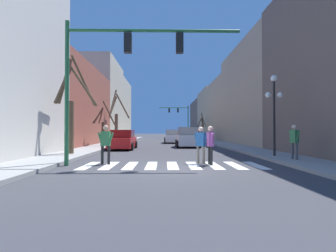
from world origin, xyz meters
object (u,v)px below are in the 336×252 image
(car_driving_away_lane, at_px, (192,136))
(car_parked_right_far, at_px, (172,137))
(pedestrian_crossing_street, at_px, (201,142))
(traffic_signal_near, at_px, (119,60))
(street_tree_right_mid, at_px, (71,108))
(traffic_signal_far, at_px, (180,115))
(pedestrian_on_right_sidewalk, at_px, (210,142))
(car_parked_left_near, at_px, (187,138))
(street_tree_right_near, at_px, (103,126))
(car_parked_left_mid, at_px, (123,140))
(street_lamp_right_corner, at_px, (274,99))
(pedestrian_waiting_at_curb, at_px, (106,141))
(street_tree_left_near, at_px, (202,127))
(street_tree_left_far, at_px, (116,118))
(pedestrian_near_right_corner, at_px, (294,139))

(car_driving_away_lane, bearing_deg, car_parked_right_far, 146.75)
(pedestrian_crossing_street, bearing_deg, car_parked_right_far, -51.25)
(traffic_signal_near, height_order, street_tree_right_mid, traffic_signal_near)
(traffic_signal_far, distance_m, pedestrian_crossing_street, 40.20)
(pedestrian_on_right_sidewalk, bearing_deg, traffic_signal_far, -7.98)
(car_parked_left_near, relative_size, street_tree_right_near, 1.03)
(traffic_signal_far, height_order, pedestrian_crossing_street, traffic_signal_far)
(car_parked_left_near, distance_m, car_parked_left_mid, 6.06)
(traffic_signal_near, bearing_deg, street_lamp_right_corner, 18.78)
(traffic_signal_far, relative_size, car_parked_left_near, 1.55)
(street_lamp_right_corner, xyz_separation_m, car_parked_left_mid, (-9.21, 7.18, -2.49))
(pedestrian_waiting_at_curb, distance_m, street_tree_left_near, 34.40)
(pedestrian_on_right_sidewalk, bearing_deg, street_tree_left_near, -13.95)
(traffic_signal_far, height_order, street_tree_right_mid, traffic_signal_far)
(street_lamp_right_corner, distance_m, street_tree_right_near, 15.10)
(car_parked_left_mid, bearing_deg, traffic_signal_far, -12.04)
(pedestrian_crossing_street, distance_m, street_tree_right_mid, 8.34)
(car_parked_right_far, relative_size, car_parked_left_near, 1.10)
(car_driving_away_lane, distance_m, pedestrian_crossing_street, 24.34)
(street_tree_left_near, bearing_deg, traffic_signal_far, 114.99)
(traffic_signal_far, relative_size, street_tree_left_near, 1.45)
(street_lamp_right_corner, bearing_deg, pedestrian_on_right_sidewalk, -147.33)
(car_driving_away_lane, bearing_deg, street_tree_right_near, 142.64)
(pedestrian_crossing_street, bearing_deg, street_tree_left_near, -61.50)
(car_driving_away_lane, relative_size, street_tree_left_far, 0.68)
(pedestrian_waiting_at_curb, bearing_deg, car_driving_away_lane, -97.80)
(car_driving_away_lane, height_order, street_tree_right_near, street_tree_right_near)
(car_parked_left_near, relative_size, car_parked_left_mid, 0.92)
(car_parked_right_far, bearing_deg, car_driving_away_lane, -33.25)
(car_parked_left_mid, height_order, pedestrian_waiting_at_curb, pedestrian_waiting_at_curb)
(car_parked_left_mid, bearing_deg, car_driving_away_lane, -25.81)
(car_parked_right_far, xyz_separation_m, pedestrian_waiting_at_curb, (-3.65, -19.98, 0.28))
(pedestrian_waiting_at_curb, xyz_separation_m, street_tree_left_far, (-3.06, 19.69, 1.92))
(traffic_signal_far, relative_size, pedestrian_crossing_street, 3.85)
(street_lamp_right_corner, relative_size, pedestrian_waiting_at_curb, 2.50)
(car_driving_away_lane, height_order, street_tree_right_mid, street_tree_right_mid)
(street_lamp_right_corner, height_order, car_parked_left_mid, street_lamp_right_corner)
(car_parked_left_near, height_order, car_parked_left_mid, car_parked_left_near)
(car_driving_away_lane, distance_m, car_parked_left_mid, 16.67)
(street_tree_right_near, bearing_deg, car_driving_away_lane, 52.64)
(street_tree_right_near, bearing_deg, traffic_signal_near, -74.13)
(pedestrian_on_right_sidewalk, bearing_deg, street_tree_left_far, 14.86)
(traffic_signal_far, xyz_separation_m, street_tree_left_near, (3.29, -7.06, -2.54))
(traffic_signal_near, xyz_separation_m, street_tree_right_near, (-3.54, 12.47, -2.61))
(traffic_signal_far, relative_size, pedestrian_waiting_at_curb, 3.71)
(car_parked_right_far, distance_m, pedestrian_crossing_street, 19.80)
(street_tree_left_far, bearing_deg, pedestrian_on_right_sidewalk, -68.93)
(pedestrian_near_right_corner, bearing_deg, traffic_signal_near, -95.51)
(car_parked_left_near, bearing_deg, street_tree_right_mid, 136.45)
(car_driving_away_lane, height_order, street_tree_left_near, street_tree_left_near)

